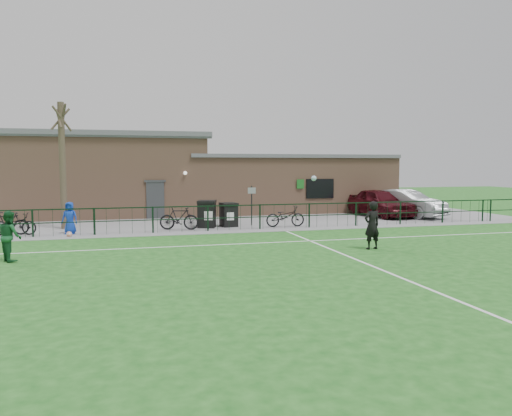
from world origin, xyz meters
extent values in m
plane|color=#1A5719|center=(0.00, 0.00, 0.00)|extent=(90.00, 90.00, 0.00)
cube|color=gray|center=(0.00, 13.50, 0.01)|extent=(34.00, 13.00, 0.02)
cube|color=white|center=(0.00, 7.80, 0.00)|extent=(28.00, 0.10, 0.01)
cube|color=white|center=(0.00, 4.00, 0.00)|extent=(28.00, 0.10, 0.01)
cube|color=white|center=(2.00, 0.00, 0.00)|extent=(0.10, 16.00, 0.01)
cube|color=black|center=(0.00, 8.00, 0.60)|extent=(28.00, 0.10, 1.20)
cylinder|color=#45382A|center=(-8.00, 10.50, 3.00)|extent=(0.30, 0.30, 6.00)
cube|color=black|center=(-1.33, 9.29, 0.63)|extent=(1.04, 1.12, 1.23)
cube|color=black|center=(-0.24, 9.34, 0.57)|extent=(0.82, 0.90, 1.09)
cylinder|color=black|center=(0.97, 9.47, 1.02)|extent=(0.08, 0.08, 2.00)
imported|color=#410B13|center=(9.45, 11.71, 0.85)|extent=(2.53, 5.07, 1.66)
imported|color=#93969A|center=(10.74, 11.20, 0.82)|extent=(3.45, 5.12, 1.60)
imported|color=black|center=(-10.12, 8.71, 0.54)|extent=(1.80, 0.88, 1.04)
imported|color=black|center=(-9.85, 8.82, 0.50)|extent=(1.90, 0.94, 0.96)
imported|color=black|center=(-2.75, 8.69, 0.58)|extent=(1.92, 1.08, 1.11)
imported|color=black|center=(2.44, 8.53, 0.53)|extent=(1.96, 0.73, 1.02)
imported|color=#133BB5|center=(-7.57, 8.58, 0.73)|extent=(0.79, 0.63, 1.42)
imported|color=black|center=(3.45, 1.58, 0.88)|extent=(0.70, 0.51, 1.76)
sphere|color=white|center=(2.35, 4.54, 2.52)|extent=(0.22, 0.22, 0.22)
imported|color=#18542A|center=(-8.79, 2.55, 0.81)|extent=(0.92, 0.98, 1.62)
sphere|color=silver|center=(-7.53, 7.69, 0.12)|extent=(0.24, 0.24, 0.24)
cube|color=#A7795D|center=(0.00, 16.50, 1.75)|extent=(24.00, 5.00, 3.50)
cube|color=#A7795D|center=(-6.24, 16.50, 4.10)|extent=(11.52, 5.00, 1.20)
cube|color=#585A60|center=(-6.24, 16.50, 4.82)|extent=(12.02, 5.40, 0.28)
cube|color=#585A60|center=(5.28, 16.50, 3.60)|extent=(13.44, 5.30, 0.22)
cube|color=#383A3D|center=(-3.50, 13.97, 1.05)|extent=(1.00, 0.08, 2.10)
cube|color=black|center=(6.50, 13.97, 1.60)|extent=(1.80, 0.08, 1.20)
cube|color=#19661E|center=(5.20, 13.92, 1.90)|extent=(0.45, 0.04, 0.55)
camera|label=1|loc=(-5.30, -14.70, 3.09)|focal=35.00mm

